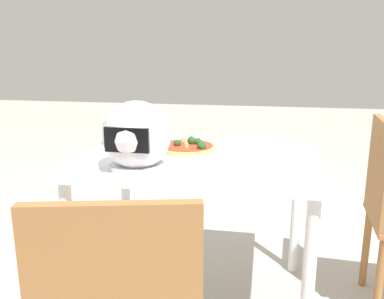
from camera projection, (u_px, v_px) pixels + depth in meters
The scene contains 6 objects.
ground_plane at pixel (197, 297), 2.03m from camera, with size 14.00×14.00×0.00m, color #B2ADA3.
dining_table at pixel (198, 175), 1.88m from camera, with size 1.08×0.82×0.73m.
pizza_plate at pixel (186, 151), 1.92m from camera, with size 0.32×0.32×0.01m, color white.
pizza at pixel (187, 146), 1.92m from camera, with size 0.28×0.28×0.06m.
motorcycle_helmet at pixel (137, 137), 1.63m from camera, with size 0.28×0.28×0.28m.
drinking_glass at pixel (110, 134), 2.03m from camera, with size 0.07×0.07×0.12m, color silver.
Camera 1 is at (-0.29, 1.77, 1.20)m, focal length 38.21 mm.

